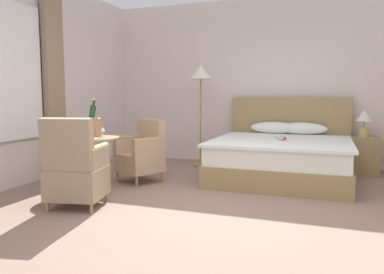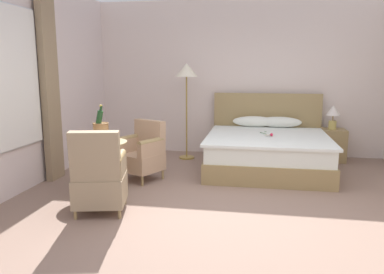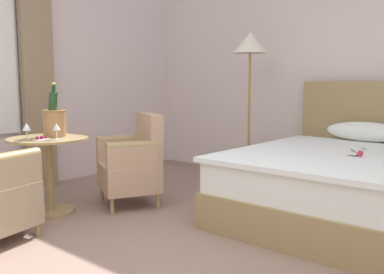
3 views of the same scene
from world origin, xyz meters
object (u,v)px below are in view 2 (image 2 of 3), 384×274
Objects in this scene: bedside_lamp at (333,113)px; champagne_bucket at (101,129)px; side_table_round at (101,161)px; floor_lamp_brass at (187,76)px; wine_glass_near_bucket at (90,137)px; wine_glass_near_edge at (113,135)px; armchair_by_window at (143,152)px; nightstand at (331,145)px; bed at (267,149)px; armchair_facing_bed at (99,178)px; snack_plate at (106,144)px.

bedside_lamp is 4.10m from champagne_bucket.
bedside_lamp is at bearing 34.99° from side_table_round.
floor_lamp_brass reaches higher than wine_glass_near_bucket.
wine_glass_near_edge is (-3.20, -2.40, -0.07)m from bedside_lamp.
floor_lamp_brass is at bearing 73.87° from armchair_by_window.
nightstand is at bearing 0.00° from bedside_lamp.
wine_glass_near_bucket is 1.02m from armchair_by_window.
bed is 1.94m from floor_lamp_brass.
champagne_bucket is 3.45× the size of wine_glass_near_edge.
champagne_bucket reaches higher than armchair_by_window.
wine_glass_near_bucket is 0.14× the size of armchair_facing_bed.
bedside_lamp is 0.87× the size of champagne_bucket.
bedside_lamp is at bearing 29.17° from armchair_by_window.
side_table_round is (-3.38, -2.37, 0.14)m from nightstand.
wine_glass_near_bucket is (-3.45, -2.53, 0.50)m from nightstand.
armchair_facing_bed is at bearing -135.13° from nightstand.
bed reaches higher than snack_plate.
bed is 15.01× the size of wine_glass_near_bucket.
armchair_by_window is at bearing 56.92° from champagne_bucket.
bedside_lamp is at bearing -180.00° from nightstand.
wine_glass_near_bucket is at bearing -110.40° from floor_lamp_brass.
snack_plate is at bearing -46.98° from side_table_round.
armchair_facing_bed is (0.35, -0.55, -0.37)m from wine_glass_near_bucket.
bedside_lamp is at bearing 44.87° from armchair_facing_bed.
wine_glass_near_bucket is (-3.45, -2.53, -0.07)m from bedside_lamp.
bed is 14.39× the size of snack_plate.
bedside_lamp reaches higher than armchair_facing_bed.
side_table_round is 0.77m from armchair_by_window.
bedside_lamp is 4.40m from armchair_facing_bed.
bed is 2.65m from wine_glass_near_edge.
floor_lamp_brass is 3.06m from armchair_facing_bed.
champagne_bucket is 0.83m from armchair_by_window.
armchair_by_window is at bearing -153.86° from bed.
side_table_round is at bearing 133.02° from snack_plate.
wine_glass_near_bucket is at bearing -143.75° from bedside_lamp.
armchair_by_window is at bearing 86.80° from armchair_facing_bed.
bedside_lamp reaches higher than wine_glass_near_edge.
bed is 1.49m from bedside_lamp.
armchair_facing_bed is at bearing -75.25° from snack_plate.
snack_plate reaches higher than nightstand.
side_table_round is 0.71× the size of armchair_facing_bed.
champagne_bucket is at bearing -111.64° from floor_lamp_brass.
armchair_by_window is (0.43, 0.84, -0.38)m from wine_glass_near_bucket.
wine_glass_near_bucket is 0.22m from snack_plate.
armchair_by_window is at bearing -150.83° from nightstand.
bed is at bearing -18.97° from floor_lamp_brass.
champagne_bucket is at bearing 111.12° from armchair_facing_bed.
wine_glass_near_edge is at bearing 27.65° from wine_glass_near_bucket.
armchair_by_window reaches higher than wine_glass_near_edge.
side_table_round is at bearing 67.15° from wine_glass_near_bucket.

